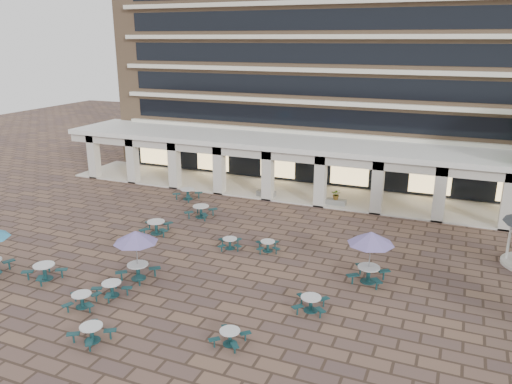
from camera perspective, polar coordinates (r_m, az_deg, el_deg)
ground at (r=28.08m, az=-3.90°, el=-8.57°), size 120.00×120.00×0.00m
apartment_building at (r=49.39m, az=9.64°, el=17.42°), size 40.00×15.50×25.20m
retail_arcade at (r=40.14m, az=5.44°, el=3.87°), size 42.00×6.60×4.40m
picnic_table_0 at (r=28.78m, az=-23.02°, el=-8.25°), size 2.13×2.13×0.82m
picnic_table_1 at (r=25.97m, az=-16.15°, el=-10.47°), size 1.92×1.92×0.71m
picnic_table_2 at (r=22.71m, az=-18.27°, el=-14.94°), size 1.84×1.84×0.72m
picnic_table_3 at (r=23.86m, az=6.29°, el=-12.43°), size 1.75×1.75×0.72m
picnic_table_5 at (r=25.39m, az=-19.28°, el=-11.48°), size 1.88×1.88×0.69m
picnic_table_6 at (r=26.59m, az=-13.59°, el=-5.20°), size 2.32×2.32×2.68m
picnic_table_7 at (r=21.50m, az=-3.00°, el=-16.10°), size 1.51×1.51×0.65m
picnic_table_8 at (r=33.06m, az=-11.34°, el=-3.85°), size 2.28×2.28×0.85m
picnic_table_9 at (r=35.54m, az=-6.31°, el=-2.10°), size 1.92×1.92×0.86m
picnic_table_10 at (r=30.26m, az=-3.00°, el=-5.78°), size 1.79×1.79×0.65m
picnic_table_11 at (r=26.13m, az=13.00°, el=-5.35°), size 2.41×2.41×2.78m
picnic_table_12 at (r=39.67m, az=-7.82°, el=-0.12°), size 2.13×2.13×0.84m
picnic_table_13 at (r=29.87m, az=1.35°, el=-6.09°), size 1.77×1.77×0.64m
planter_left at (r=39.86m, az=1.17°, el=0.03°), size 1.50×0.60×1.17m
planter_right at (r=38.21m, az=9.15°, el=-0.78°), size 1.50×0.69×1.31m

